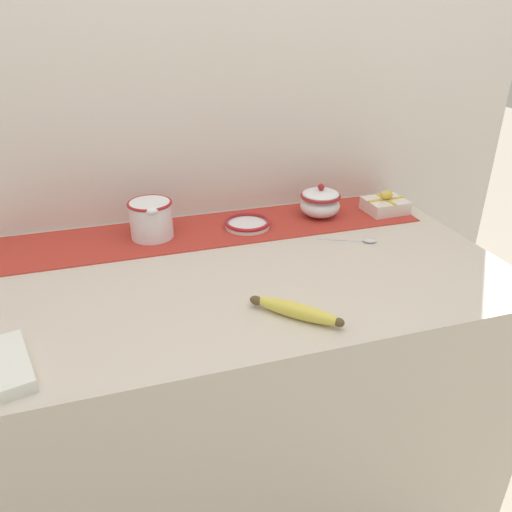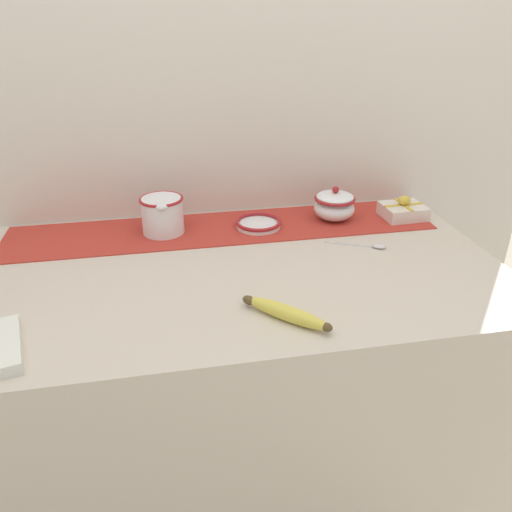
# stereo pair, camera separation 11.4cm
# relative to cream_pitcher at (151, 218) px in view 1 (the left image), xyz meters

# --- Properties ---
(countertop) EXTENTS (1.29, 0.72, 0.90)m
(countertop) POSITION_rel_cream_pitcher_xyz_m (0.16, -0.23, -0.51)
(countertop) COLOR beige
(countertop) RESTS_ON ground_plane
(back_wall) EXTENTS (2.09, 0.04, 2.40)m
(back_wall) POSITION_rel_cream_pitcher_xyz_m (0.16, 0.15, 0.24)
(back_wall) COLOR silver
(back_wall) RESTS_ON ground_plane
(table_runner) EXTENTS (1.19, 0.24, 0.00)m
(table_runner) POSITION_rel_cream_pitcher_xyz_m (0.16, -0.00, -0.06)
(table_runner) COLOR #B23328
(table_runner) RESTS_ON countertop
(cream_pitcher) EXTENTS (0.12, 0.14, 0.10)m
(cream_pitcher) POSITION_rel_cream_pitcher_xyz_m (0.00, 0.00, 0.00)
(cream_pitcher) COLOR white
(cream_pitcher) RESTS_ON countertop
(sugar_bowl) EXTENTS (0.12, 0.12, 0.10)m
(sugar_bowl) POSITION_rel_cream_pitcher_xyz_m (0.49, -0.00, -0.01)
(sugar_bowl) COLOR white
(sugar_bowl) RESTS_ON countertop
(small_dish) EXTENTS (0.13, 0.13, 0.02)m
(small_dish) POSITION_rel_cream_pitcher_xyz_m (0.26, -0.01, -0.04)
(small_dish) COLOR white
(small_dish) RESTS_ON countertop
(banana) EXTENTS (0.16, 0.16, 0.03)m
(banana) POSITION_rel_cream_pitcher_xyz_m (0.23, -0.48, -0.04)
(banana) COLOR #DBCC4C
(banana) RESTS_ON countertop
(spoon) EXTENTS (0.15, 0.08, 0.01)m
(spoon) POSITION_rel_cream_pitcher_xyz_m (0.54, -0.20, -0.05)
(spoon) COLOR silver
(spoon) RESTS_ON countertop
(gift_box) EXTENTS (0.12, 0.11, 0.07)m
(gift_box) POSITION_rel_cream_pitcher_xyz_m (0.70, -0.03, -0.03)
(gift_box) COLOR silver
(gift_box) RESTS_ON countertop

